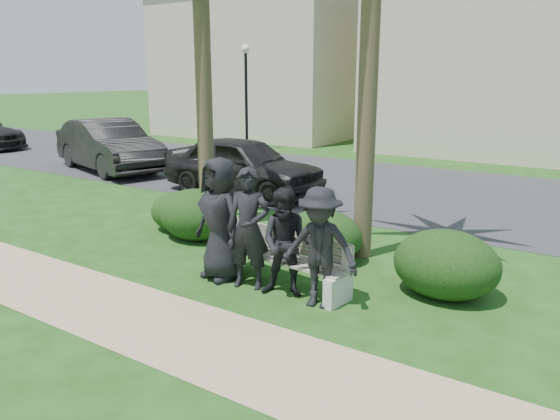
# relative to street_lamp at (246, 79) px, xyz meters

# --- Properties ---
(ground) EXTENTS (160.00, 160.00, 0.00)m
(ground) POSITION_rel_street_lamp_xyz_m (9.00, -12.00, -2.94)
(ground) COLOR #204212
(ground) RESTS_ON ground
(footpath) EXTENTS (30.00, 1.60, 0.01)m
(footpath) POSITION_rel_street_lamp_xyz_m (9.00, -13.80, -2.94)
(footpath) COLOR tan
(footpath) RESTS_ON ground
(asphalt_street) EXTENTS (160.00, 8.00, 0.01)m
(asphalt_street) POSITION_rel_street_lamp_xyz_m (9.00, -4.00, -2.94)
(asphalt_street) COLOR #2D2D30
(asphalt_street) RESTS_ON ground
(stucco_bldg_left) EXTENTS (10.40, 8.40, 7.30)m
(stucco_bldg_left) POSITION_rel_street_lamp_xyz_m (-3.00, 6.00, 0.72)
(stucco_bldg_left) COLOR beige
(stucco_bldg_left) RESTS_ON ground
(stucco_bldg_right) EXTENTS (8.40, 8.40, 7.30)m
(stucco_bldg_right) POSITION_rel_street_lamp_xyz_m (8.00, 6.00, 0.72)
(stucco_bldg_right) COLOR beige
(stucco_bldg_right) RESTS_ON ground
(street_lamp) EXTENTS (0.36, 0.36, 4.29)m
(street_lamp) POSITION_rel_street_lamp_xyz_m (0.00, 0.00, 0.00)
(street_lamp) COLOR black
(street_lamp) RESTS_ON ground
(park_bench) EXTENTS (2.34, 0.78, 0.80)m
(park_bench) POSITION_rel_street_lamp_xyz_m (9.66, -11.79, -2.58)
(park_bench) COLOR gray
(park_bench) RESTS_ON ground
(man_a) EXTENTS (1.06, 0.82, 1.92)m
(man_a) POSITION_rel_street_lamp_xyz_m (8.71, -12.08, -1.98)
(man_a) COLOR black
(man_a) RESTS_ON ground
(man_b) EXTENTS (0.77, 0.62, 1.82)m
(man_b) POSITION_rel_street_lamp_xyz_m (9.29, -12.12, -2.03)
(man_b) COLOR black
(man_b) RESTS_ON ground
(man_c) EXTENTS (0.92, 0.82, 1.59)m
(man_c) POSITION_rel_street_lamp_xyz_m (9.95, -12.08, -2.15)
(man_c) COLOR black
(man_c) RESTS_ON ground
(man_d) EXTENTS (1.18, 0.81, 1.68)m
(man_d) POSITION_rel_street_lamp_xyz_m (10.52, -12.15, -2.10)
(man_d) COLOR black
(man_d) RESTS_ON ground
(hedge_a) EXTENTS (1.27, 1.05, 0.83)m
(hedge_a) POSITION_rel_street_lamp_xyz_m (6.25, -10.45, -2.53)
(hedge_a) COLOR black
(hedge_a) RESTS_ON ground
(hedge_b) EXTENTS (1.54, 1.27, 1.01)m
(hedge_b) POSITION_rel_street_lamp_xyz_m (6.92, -10.68, -2.44)
(hedge_b) COLOR black
(hedge_b) RESTS_ON ground
(hedge_c) EXTENTS (1.13, 0.93, 0.74)m
(hedge_c) POSITION_rel_street_lamp_xyz_m (9.02, -10.44, -2.58)
(hedge_c) COLOR black
(hedge_c) RESTS_ON ground
(hedge_d) EXTENTS (1.40, 1.16, 0.91)m
(hedge_d) POSITION_rel_street_lamp_xyz_m (9.60, -10.42, -2.49)
(hedge_d) COLOR black
(hedge_d) RESTS_ON ground
(hedge_e) EXTENTS (1.20, 0.99, 0.78)m
(hedge_e) POSITION_rel_street_lamp_xyz_m (11.86, -10.82, -2.55)
(hedge_e) COLOR black
(hedge_e) RESTS_ON ground
(hedge_f) EXTENTS (1.53, 1.27, 1.00)m
(hedge_f) POSITION_rel_street_lamp_xyz_m (11.85, -10.79, -2.44)
(hedge_f) COLOR black
(hedge_f) RESTS_ON ground
(car_a) EXTENTS (4.54, 1.86, 1.54)m
(car_a) POSITION_rel_street_lamp_xyz_m (5.18, -6.94, -2.17)
(car_a) COLOR black
(car_a) RESTS_ON ground
(car_b) EXTENTS (5.39, 3.13, 1.68)m
(car_b) POSITION_rel_street_lamp_xyz_m (-0.69, -6.57, -2.10)
(car_b) COLOR black
(car_b) RESTS_ON ground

